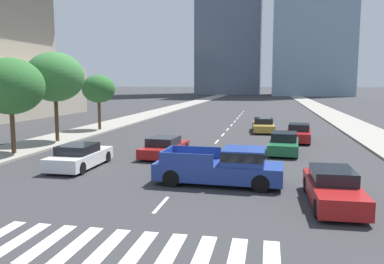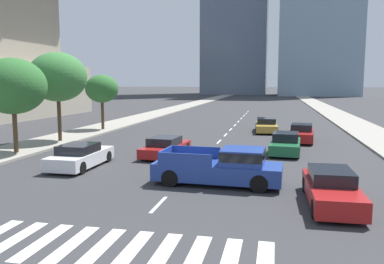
% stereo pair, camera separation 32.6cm
% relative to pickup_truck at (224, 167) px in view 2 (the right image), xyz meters
% --- Properties ---
extents(sidewalk_east, '(4.00, 260.00, 0.15)m').
position_rel_pickup_truck_xyz_m(sidewalk_east, '(10.57, 17.82, -0.74)').
color(sidewalk_east, gray).
rests_on(sidewalk_east, ground).
extents(sidewalk_west, '(4.00, 260.00, 0.15)m').
position_rel_pickup_truck_xyz_m(sidewalk_west, '(-14.59, 17.82, -0.74)').
color(sidewalk_west, gray).
rests_on(sidewalk_west, ground).
extents(crosswalk_near, '(8.55, 2.70, 0.01)m').
position_rel_pickup_truck_xyz_m(crosswalk_near, '(-2.01, -7.38, -0.81)').
color(crosswalk_near, silver).
rests_on(crosswalk_near, ground).
extents(lane_divider_center, '(0.14, 50.00, 0.01)m').
position_rel_pickup_truck_xyz_m(lane_divider_center, '(-2.01, 20.62, -0.81)').
color(lane_divider_center, silver).
rests_on(lane_divider_center, ground).
extents(pickup_truck, '(5.76, 2.30, 1.67)m').
position_rel_pickup_truck_xyz_m(pickup_truck, '(0.00, 0.00, 0.00)').
color(pickup_truck, navy).
rests_on(pickup_truck, ground).
extents(sedan_white_0, '(1.93, 4.56, 1.29)m').
position_rel_pickup_truck_xyz_m(sedan_white_0, '(-8.05, 1.98, -0.21)').
color(sedan_white_0, silver).
rests_on(sedan_white_0, ground).
extents(sedan_red_1, '(2.16, 4.54, 1.35)m').
position_rel_pickup_truck_xyz_m(sedan_red_1, '(4.21, 14.00, -0.19)').
color(sedan_red_1, maroon).
rests_on(sedan_red_1, ground).
extents(sedan_red_2, '(2.24, 4.71, 1.22)m').
position_rel_pickup_truck_xyz_m(sedan_red_2, '(-4.43, 6.04, -0.25)').
color(sedan_red_2, maroon).
rests_on(sedan_red_2, ground).
extents(sedan_gold_3, '(2.15, 4.90, 1.27)m').
position_rel_pickup_truck_xyz_m(sedan_gold_3, '(1.41, 19.48, -0.23)').
color(sedan_gold_3, '#B28E38').
rests_on(sedan_gold_3, ground).
extents(sedan_green_4, '(2.11, 4.48, 1.34)m').
position_rel_pickup_truck_xyz_m(sedan_green_4, '(2.89, 8.53, -0.20)').
color(sedan_green_4, '#1E6038').
rests_on(sedan_green_4, ground).
extents(sedan_red_5, '(1.83, 4.74, 1.32)m').
position_rel_pickup_truck_xyz_m(sedan_red_5, '(4.31, -2.03, -0.20)').
color(sedan_red_5, maroon).
rests_on(sedan_red_5, ground).
extents(street_tree_nearest, '(4.11, 4.11, 5.93)m').
position_rel_pickup_truck_xyz_m(street_tree_nearest, '(-13.79, 4.47, 3.51)').
color(street_tree_nearest, '#4C3823').
rests_on(street_tree_nearest, sidewalk_west).
extents(street_tree_second, '(4.31, 4.31, 6.65)m').
position_rel_pickup_truck_xyz_m(street_tree_second, '(-13.79, 9.63, 4.14)').
color(street_tree_second, '#4C3823').
rests_on(street_tree_second, sidewalk_west).
extents(street_tree_third, '(3.08, 3.08, 5.13)m').
position_rel_pickup_truck_xyz_m(street_tree_third, '(-13.79, 17.17, 3.14)').
color(street_tree_third, '#4C3823').
rests_on(street_tree_third, sidewalk_west).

